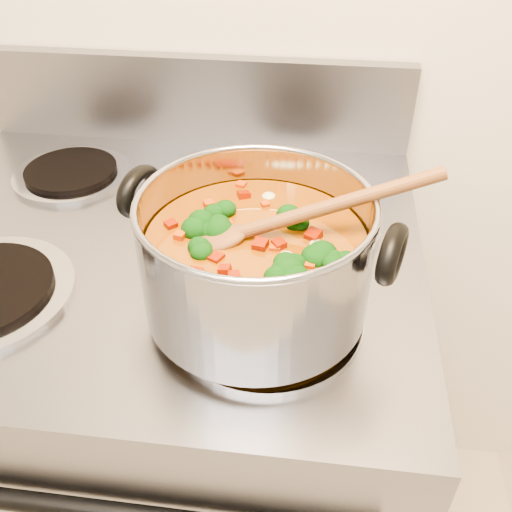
% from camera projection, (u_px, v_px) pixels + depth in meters
% --- Properties ---
extents(electric_range, '(0.79, 0.71, 1.08)m').
position_uv_depth(electric_range, '(179.00, 422.00, 1.12)').
color(electric_range, gray).
rests_on(electric_range, ground).
extents(stockpot, '(0.33, 0.27, 0.16)m').
position_uv_depth(stockpot, '(256.00, 259.00, 0.66)').
color(stockpot, '#9C9CA4').
rests_on(stockpot, electric_range).
extents(wooden_spoon, '(0.29, 0.09, 0.10)m').
position_uv_depth(wooden_spoon, '(273.00, 223.00, 0.63)').
color(wooden_spoon, brown).
rests_on(wooden_spoon, stockpot).
extents(cooktop_crumbs, '(0.11, 0.29, 0.01)m').
position_uv_depth(cooktop_crumbs, '(335.00, 317.00, 0.70)').
color(cooktop_crumbs, black).
rests_on(cooktop_crumbs, electric_range).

